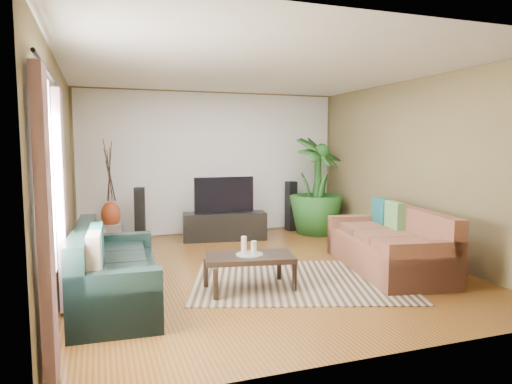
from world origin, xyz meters
name	(u,v)px	position (x,y,z in m)	size (l,w,h in m)	color
floor	(261,269)	(0.00, 0.00, 0.00)	(5.50, 5.50, 0.00)	brown
ceiling	(261,69)	(0.00, 0.00, 2.70)	(5.50, 5.50, 0.00)	white
wall_back	(212,163)	(0.00, 2.75, 1.35)	(5.00, 5.00, 0.00)	brown
wall_front	(380,191)	(0.00, -2.75, 1.35)	(5.00, 5.00, 0.00)	brown
wall_left	(59,175)	(-2.50, 0.00, 1.35)	(5.50, 5.50, 0.00)	brown
wall_right	(415,168)	(2.50, 0.00, 1.35)	(5.50, 5.50, 0.00)	brown
backwall_panel	(212,163)	(0.00, 2.74, 1.35)	(4.90, 4.90, 0.00)	white
window_pane	(47,182)	(-2.48, -1.60, 1.40)	(1.80, 1.80, 0.00)	white
curtain_near	(45,226)	(-2.43, -2.35, 1.15)	(0.08, 0.35, 2.20)	gray
curtain_far	(61,201)	(-2.43, -0.85, 1.15)	(0.08, 0.35, 2.20)	gray
curtain_rod	(48,72)	(-2.43, -1.60, 2.30)	(0.03, 0.03, 1.90)	black
sofa_left	(116,265)	(-1.92, -0.77, 0.42)	(1.94, 0.83, 0.85)	black
sofa_right	(387,239)	(1.61, -0.58, 0.42)	(2.14, 0.96, 0.85)	brown
area_rug	(300,281)	(0.28, -0.67, 0.01)	(2.64, 1.87, 0.01)	tan
coffee_table	(250,272)	(-0.42, -0.79, 0.21)	(1.03, 0.56, 0.42)	black
candle_tray	(250,254)	(-0.42, -0.79, 0.43)	(0.32, 0.32, 0.01)	gray
candle_tall	(244,245)	(-0.48, -0.76, 0.54)	(0.07, 0.07, 0.21)	beige
candle_mid	(254,248)	(-0.38, -0.83, 0.51)	(0.07, 0.07, 0.16)	beige
candle_short	(254,247)	(-0.35, -0.73, 0.50)	(0.07, 0.07, 0.13)	white
tv_stand	(225,226)	(0.05, 2.05, 0.25)	(1.48, 0.44, 0.49)	black
television	(224,195)	(0.05, 2.07, 0.81)	(1.08, 0.06, 0.64)	black
speaker_left	(140,215)	(-1.41, 2.30, 0.48)	(0.17, 0.19, 0.97)	black
speaker_right	(291,206)	(1.54, 2.50, 0.49)	(0.18, 0.20, 0.98)	black
potted_plant	(317,186)	(1.86, 2.02, 0.92)	(1.03, 1.03, 1.84)	#1C4C19
plant_pot	(316,227)	(1.86, 2.02, 0.13)	(0.34, 0.34, 0.26)	black
pedestal	(111,234)	(-1.89, 2.35, 0.18)	(0.35, 0.35, 0.35)	gray
vase	(111,215)	(-1.89, 2.35, 0.51)	(0.32, 0.32, 0.45)	#9A3D1C
side_table	(87,252)	(-2.25, 0.75, 0.25)	(0.48, 0.48, 0.51)	#955531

